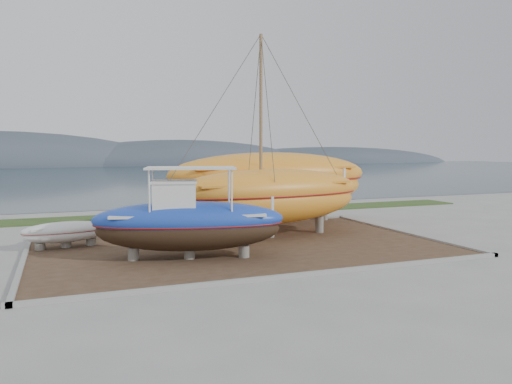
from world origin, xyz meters
name	(u,v)px	position (x,y,z in m)	size (l,w,h in m)	color
ground	(274,264)	(0.00, 0.00, 0.00)	(140.00, 140.00, 0.00)	gray
dirt_patch	(240,245)	(0.00, 4.00, 0.03)	(18.00, 12.00, 0.06)	#422D1E
curb_frame	(240,244)	(0.00, 4.00, 0.07)	(18.60, 12.60, 0.15)	gray
grass_strip	(182,214)	(0.00, 15.50, 0.04)	(44.00, 3.00, 0.08)	#284219
sea	(108,175)	(0.00, 70.00, 0.00)	(260.00, 100.00, 0.04)	#1B2E36
mountain_ridge	(89,165)	(0.00, 125.00, 0.00)	(200.00, 36.00, 20.00)	#333D49
blue_caique	(189,213)	(-2.88, 1.95, 1.91)	(7.66, 2.39, 3.69)	#1C40AF
white_dinghy	(66,235)	(-7.48, 6.24, 0.63)	(3.76, 1.41, 1.13)	silver
orange_sailboat	(270,138)	(2.07, 5.26, 5.01)	(10.43, 3.07, 9.90)	orange
orange_bare_hull	(271,189)	(3.96, 9.51, 2.10)	(12.47, 3.74, 4.09)	orange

